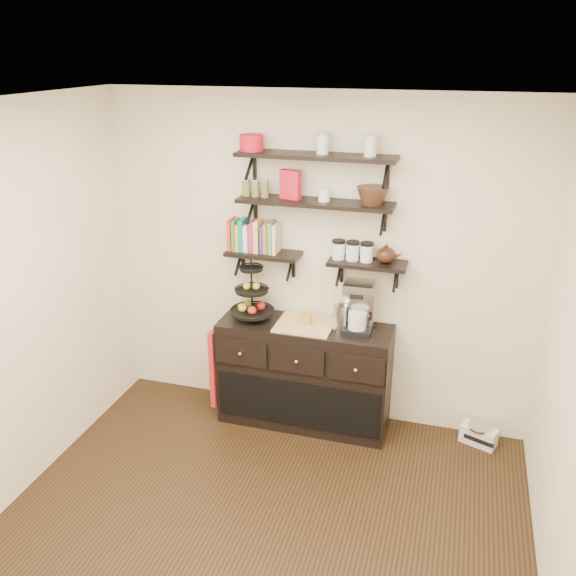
{
  "coord_description": "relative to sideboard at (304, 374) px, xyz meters",
  "views": [
    {
      "loc": [
        1.08,
        -2.77,
        2.99
      ],
      "look_at": [
        -0.08,
        1.15,
        1.36
      ],
      "focal_mm": 38.0,
      "sensor_mm": 36.0,
      "label": 1
    }
  ],
  "objects": [
    {
      "name": "floor",
      "position": [
        0.04,
        -1.51,
        -0.45
      ],
      "size": [
        3.5,
        3.5,
        0.0
      ],
      "primitive_type": "plane",
      "color": "black",
      "rests_on": "ground"
    },
    {
      "name": "ceiling",
      "position": [
        0.04,
        -1.51,
        2.25
      ],
      "size": [
        3.5,
        3.5,
        0.02
      ],
      "primitive_type": "cube",
      "color": "white",
      "rests_on": "back_wall"
    },
    {
      "name": "back_wall",
      "position": [
        0.04,
        0.24,
        0.9
      ],
      "size": [
        3.5,
        0.02,
        2.7
      ],
      "primitive_type": "cube",
      "color": "white",
      "rests_on": "ground"
    },
    {
      "name": "shelf_top",
      "position": [
        0.04,
        0.1,
        1.78
      ],
      "size": [
        1.2,
        0.27,
        0.23
      ],
      "color": "black",
      "rests_on": "back_wall"
    },
    {
      "name": "shelf_mid",
      "position": [
        0.04,
        0.1,
        1.43
      ],
      "size": [
        1.2,
        0.27,
        0.23
      ],
      "color": "black",
      "rests_on": "back_wall"
    },
    {
      "name": "shelf_low_left",
      "position": [
        -0.38,
        0.12,
        0.98
      ],
      "size": [
        0.6,
        0.25,
        0.23
      ],
      "color": "black",
      "rests_on": "back_wall"
    },
    {
      "name": "shelf_low_right",
      "position": [
        0.46,
        0.12,
        0.98
      ],
      "size": [
        0.6,
        0.25,
        0.23
      ],
      "color": "black",
      "rests_on": "back_wall"
    },
    {
      "name": "cookbooks",
      "position": [
        -0.45,
        0.12,
        1.11
      ],
      "size": [
        0.4,
        0.15,
        0.26
      ],
      "color": "red",
      "rests_on": "shelf_low_left"
    },
    {
      "name": "glass_canisters",
      "position": [
        0.34,
        0.12,
        1.06
      ],
      "size": [
        0.32,
        0.1,
        0.13
      ],
      "color": "silver",
      "rests_on": "shelf_low_right"
    },
    {
      "name": "sideboard",
      "position": [
        0.0,
        0.0,
        0.0
      ],
      "size": [
        1.4,
        0.5,
        0.92
      ],
      "color": "black",
      "rests_on": "floor"
    },
    {
      "name": "fruit_stand",
      "position": [
        -0.45,
        0.0,
        0.63
      ],
      "size": [
        0.35,
        0.35,
        0.52
      ],
      "rotation": [
        0.0,
        0.0,
        0.06
      ],
      "color": "black",
      "rests_on": "sideboard"
    },
    {
      "name": "candle",
      "position": [
        0.0,
        0.0,
        0.5
      ],
      "size": [
        0.08,
        0.08,
        0.08
      ],
      "primitive_type": "cube",
      "color": "#AD7E28",
      "rests_on": "sideboard"
    },
    {
      "name": "coffee_maker",
      "position": [
        0.42,
        0.03,
        0.65
      ],
      "size": [
        0.23,
        0.22,
        0.41
      ],
      "rotation": [
        0.0,
        0.0,
        0.02
      ],
      "color": "black",
      "rests_on": "sideboard"
    },
    {
      "name": "thermal_carafe",
      "position": [
        0.29,
        -0.02,
        0.56
      ],
      "size": [
        0.11,
        0.11,
        0.22
      ],
      "primitive_type": "cylinder",
      "color": "silver",
      "rests_on": "sideboard"
    },
    {
      "name": "apron",
      "position": [
        -0.73,
        -0.1,
        0.04
      ],
      "size": [
        0.04,
        0.29,
        0.68
      ],
      "primitive_type": "cube",
      "color": "#A92212",
      "rests_on": "sideboard"
    },
    {
      "name": "radio",
      "position": [
        1.43,
        0.08,
        -0.37
      ],
      "size": [
        0.31,
        0.24,
        0.17
      ],
      "rotation": [
        0.0,
        0.0,
        -0.36
      ],
      "color": "silver",
      "rests_on": "floor"
    },
    {
      "name": "recipe_box",
      "position": [
        -0.15,
        0.1,
        1.56
      ],
      "size": [
        0.17,
        0.1,
        0.22
      ],
      "primitive_type": "cube",
      "rotation": [
        0.0,
        0.0,
        -0.26
      ],
      "color": "red",
      "rests_on": "shelf_mid"
    },
    {
      "name": "walnut_bowl",
      "position": [
        0.47,
        0.1,
        1.51
      ],
      "size": [
        0.24,
        0.24,
        0.13
      ],
      "primitive_type": null,
      "color": "black",
      "rests_on": "shelf_mid"
    },
    {
      "name": "ramekins",
      "position": [
        0.11,
        0.1,
        1.5
      ],
      "size": [
        0.09,
        0.09,
        0.1
      ],
      "primitive_type": "cylinder",
      "color": "white",
      "rests_on": "shelf_mid"
    },
    {
      "name": "teapot",
      "position": [
        0.6,
        0.12,
        1.07
      ],
      "size": [
        0.21,
        0.16,
        0.15
      ],
      "primitive_type": null,
      "rotation": [
        0.0,
        0.0,
        -0.07
      ],
      "color": "black",
      "rests_on": "shelf_low_right"
    },
    {
      "name": "red_pot",
      "position": [
        -0.46,
        0.1,
        1.86
      ],
      "size": [
        0.18,
        0.18,
        0.12
      ],
      "primitive_type": "cylinder",
      "color": "red",
      "rests_on": "shelf_top"
    }
  ]
}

